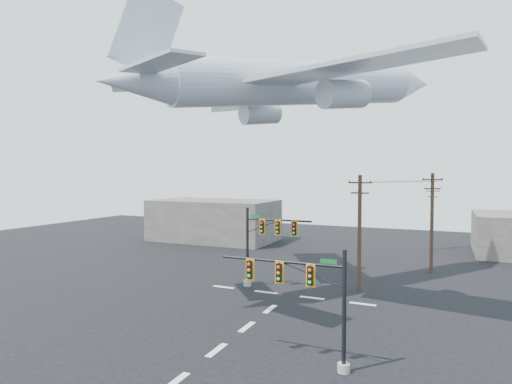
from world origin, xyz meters
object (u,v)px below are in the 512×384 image
at_px(utility_pole_b, 432,221).
at_px(utility_pole_a, 360,230).
at_px(signal_mast_far, 262,243).
at_px(signal_mast_near, 310,298).
at_px(airliner, 299,84).
at_px(utility_pole_c, 433,217).

bearing_deg(utility_pole_b, utility_pole_a, -140.80).
relative_size(signal_mast_far, utility_pole_a, 0.71).
bearing_deg(signal_mast_near, signal_mast_far, 122.20).
xyz_separation_m(utility_pole_a, airliner, (-4.50, -2.77, 12.14)).
bearing_deg(airliner, signal_mast_far, 123.37).
bearing_deg(utility_pole_c, airliner, -113.74).
bearing_deg(utility_pole_c, utility_pole_a, -105.91).
height_order(utility_pole_a, utility_pole_c, utility_pole_a).
bearing_deg(utility_pole_c, signal_mast_far, -119.97).
relative_size(signal_mast_near, signal_mast_far, 1.02).
bearing_deg(utility_pole_a, utility_pole_b, 59.49).
bearing_deg(signal_mast_near, utility_pole_a, 91.29).
bearing_deg(utility_pole_b, signal_mast_near, -122.87).
height_order(signal_mast_far, utility_pole_c, utility_pole_c).
xyz_separation_m(utility_pole_b, utility_pole_c, (-0.27, 13.69, -0.92)).
xyz_separation_m(signal_mast_far, utility_pole_a, (7.83, 2.68, 1.22)).
relative_size(utility_pole_b, airliner, 0.34).
distance_m(signal_mast_near, signal_mast_far, 15.36).
bearing_deg(airliner, utility_pole_c, 14.57).
xyz_separation_m(signal_mast_far, airliner, (3.33, -0.08, 13.36)).
height_order(utility_pole_a, airliner, airliner).
height_order(signal_mast_far, utility_pole_b, utility_pole_b).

